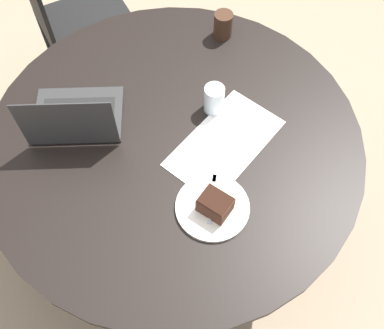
% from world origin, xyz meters
% --- Properties ---
extents(ground_plane, '(12.00, 12.00, 0.00)m').
position_xyz_m(ground_plane, '(0.00, 0.00, 0.00)').
color(ground_plane, gray).
extents(dining_table, '(1.29, 1.29, 0.73)m').
position_xyz_m(dining_table, '(0.00, 0.00, 0.63)').
color(dining_table, black).
rests_on(dining_table, ground_plane).
extents(chair, '(0.59, 0.59, 0.97)m').
position_xyz_m(chair, '(0.59, 0.75, 0.50)').
color(chair, black).
rests_on(chair, ground_plane).
extents(paper_document, '(0.46, 0.35, 0.00)m').
position_xyz_m(paper_document, '(0.03, -0.17, 0.73)').
color(paper_document, white).
rests_on(paper_document, dining_table).
extents(plate, '(0.23, 0.23, 0.01)m').
position_xyz_m(plate, '(-0.21, -0.21, 0.74)').
color(plate, silver).
rests_on(plate, dining_table).
extents(cake_slice, '(0.10, 0.11, 0.07)m').
position_xyz_m(cake_slice, '(-0.21, -0.22, 0.78)').
color(cake_slice, '#472619').
rests_on(cake_slice, plate).
extents(fork, '(0.17, 0.06, 0.00)m').
position_xyz_m(fork, '(-0.17, -0.19, 0.75)').
color(fork, silver).
rests_on(fork, plate).
extents(coffee_glass, '(0.07, 0.07, 0.10)m').
position_xyz_m(coffee_glass, '(0.52, -0.01, 0.78)').
color(coffee_glass, '#3D2619').
rests_on(coffee_glass, dining_table).
extents(water_glass, '(0.07, 0.07, 0.11)m').
position_xyz_m(water_glass, '(0.16, -0.09, 0.78)').
color(water_glass, silver).
rests_on(water_glass, dining_table).
extents(laptop, '(0.33, 0.37, 0.22)m').
position_xyz_m(laptop, '(-0.06, 0.33, 0.77)').
color(laptop, '#2D2D2D').
rests_on(laptop, dining_table).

